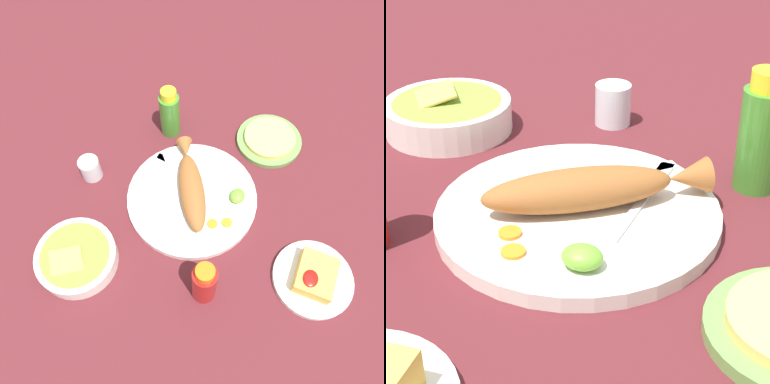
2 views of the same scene
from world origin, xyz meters
TOP-DOWN VIEW (x-y plane):
  - ground_plane at (0.00, 0.00)m, footprint 4.00×4.00m
  - main_plate at (0.00, 0.00)m, footprint 0.32×0.32m
  - fried_fish at (-0.01, -0.01)m, footprint 0.25×0.17m
  - fork_near at (-0.03, -0.08)m, footprint 0.15×0.13m
  - fork_far at (-0.07, -0.05)m, footprint 0.04×0.19m
  - carrot_slice_near at (0.05, 0.07)m, footprint 0.02×0.02m
  - carrot_slice_mid at (0.04, 0.10)m, footprint 0.03×0.03m
  - lime_wedge_main at (-0.04, 0.10)m, footprint 0.04×0.04m
  - hot_sauce_bottle_green at (-0.18, -0.14)m, footprint 0.05×0.05m
  - salt_cup at (0.03, -0.27)m, footprint 0.05×0.05m
  - guacamole_bowl at (0.25, -0.18)m, footprint 0.18×0.18m

SIDE VIEW (x-z plane):
  - ground_plane at x=0.00m, z-range 0.00..0.00m
  - main_plate at x=0.00m, z-range 0.00..0.02m
  - fork_near at x=-0.03m, z-range 0.02..0.02m
  - fork_far at x=-0.07m, z-range 0.02..0.02m
  - carrot_slice_near at x=0.05m, z-range 0.02..0.02m
  - carrot_slice_mid at x=0.04m, z-range 0.02..0.02m
  - guacamole_bowl at x=0.25m, z-range 0.00..0.05m
  - salt_cup at x=0.03m, z-range 0.00..0.06m
  - lime_wedge_main at x=-0.04m, z-range 0.02..0.04m
  - fried_fish at x=-0.01m, z-range 0.02..0.06m
  - hot_sauce_bottle_green at x=-0.18m, z-range 0.00..0.15m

